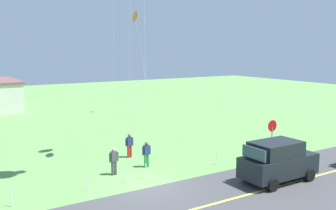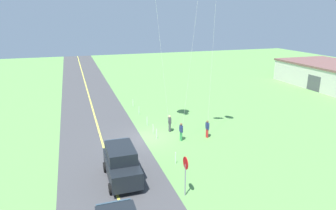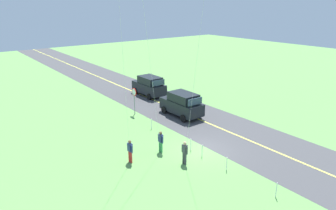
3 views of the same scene
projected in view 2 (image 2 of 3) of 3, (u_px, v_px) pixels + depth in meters
The scene contains 14 objects.
ground_plane at pixel (148, 138), 26.78m from camera, with size 120.00×120.00×0.10m, color #60994C.
asphalt_road at pixel (102, 143), 25.57m from camera, with size 120.00×7.00×0.00m, color #424244.
road_centre_stripe at pixel (102, 143), 25.57m from camera, with size 120.00×0.16×0.00m, color #E5E04C.
car_suv_foreground at pixel (121, 163), 19.68m from camera, with size 4.40×2.12×2.24m.
stop_sign at pixel (186, 169), 17.66m from camera, with size 0.76×0.08×2.56m.
person_adult_near at pixel (207, 128), 26.58m from camera, with size 0.58×0.22×1.60m.
person_adult_companion at pixel (170, 123), 27.91m from camera, with size 0.58×0.22×1.60m.
person_child_watcher at pixel (181, 131), 25.92m from camera, with size 0.58×0.22×1.60m.
fence_post_0 at pixel (133, 103), 35.79m from camera, with size 0.05×0.05×0.90m, color silver.
fence_post_1 at pixel (139, 111), 32.86m from camera, with size 0.05×0.05×0.90m, color silver.
fence_post_2 at pixel (147, 121), 29.58m from camera, with size 0.05×0.05×0.90m, color silver.
fence_post_3 at pixel (153, 129), 27.53m from camera, with size 0.05×0.05×0.90m, color silver.
fence_post_4 at pixel (157, 134), 26.46m from camera, with size 0.05×0.05×0.90m, color silver.
fence_post_5 at pixel (176, 158), 21.92m from camera, with size 0.05×0.05×0.90m, color silver.
Camera 2 is at (24.13, -6.01, 10.47)m, focal length 32.07 mm.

